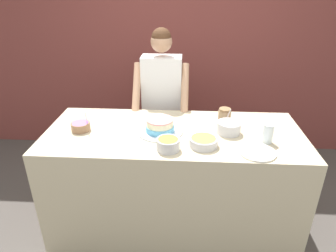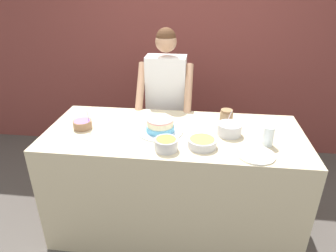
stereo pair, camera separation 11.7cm
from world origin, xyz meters
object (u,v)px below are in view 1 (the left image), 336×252
frosting_bowl_olive (203,141)px  drinking_glass (268,134)px  frosting_bowl_purple (81,126)px  cake (160,127)px  frosting_bowl_orange (168,144)px  frosting_bowl_pink (229,127)px  stoneware_jar (224,116)px  person_baker (162,96)px  ceramic_plate (257,152)px

frosting_bowl_olive → drinking_glass: (0.46, 0.08, 0.04)m
frosting_bowl_purple → cake: bearing=0.9°
frosting_bowl_purple → frosting_bowl_orange: (0.70, -0.25, 0.01)m
cake → frosting_bowl_pink: bearing=2.0°
drinking_glass → stoneware_jar: drinking_glass is taller
frosting_bowl_orange → stoneware_jar: (0.43, 0.45, 0.02)m
frosting_bowl_pink → stoneware_jar: bearing=95.7°
frosting_bowl_olive → stoneware_jar: bearing=63.7°
person_baker → frosting_bowl_purple: (-0.58, -0.68, -0.01)m
person_baker → cake: bearing=-86.7°
frosting_bowl_pink → person_baker: bearing=130.8°
frosting_bowl_olive → frosting_bowl_pink: size_ratio=1.13×
frosting_bowl_pink → drinking_glass: (0.26, -0.14, 0.02)m
drinking_glass → ceramic_plate: 0.20m
stoneware_jar → frosting_bowl_pink: bearing=-84.3°
frosting_bowl_orange → person_baker: bearing=97.2°
frosting_bowl_orange → stoneware_jar: size_ratio=1.21×
frosting_bowl_pink → stoneware_jar: 0.16m
frosting_bowl_orange → stoneware_jar: 0.62m
person_baker → frosting_bowl_purple: person_baker is taller
frosting_bowl_pink → ceramic_plate: frosting_bowl_pink is taller
person_baker → stoneware_jar: 0.74m
person_baker → frosting_bowl_orange: 0.94m
drinking_glass → stoneware_jar: (-0.28, 0.30, -0.01)m
person_baker → ceramic_plate: (0.73, -0.94, -0.04)m
frosting_bowl_olive → stoneware_jar: 0.42m
frosting_bowl_purple → stoneware_jar: size_ratio=1.25×
cake → frosting_bowl_pink: frosting_bowl_pink is taller
cake → frosting_bowl_olive: size_ratio=1.73×
frosting_bowl_purple → stoneware_jar: frosting_bowl_purple is taller
person_baker → frosting_bowl_olive: 0.94m
frosting_bowl_olive → ceramic_plate: bearing=-12.5°
cake → frosting_bowl_olive: 0.38m
stoneware_jar → person_baker: bearing=138.2°
cake → stoneware_jar: bearing=19.6°
frosting_bowl_orange → drinking_glass: size_ratio=1.13×
ceramic_plate → stoneware_jar: 0.49m
frosting_bowl_olive → frosting_bowl_orange: bearing=-163.7°
cake → stoneware_jar: size_ratio=2.62×
person_baker → frosting_bowl_orange: bearing=-82.8°
person_baker → frosting_bowl_olive: (0.36, -0.86, -0.01)m
frosting_bowl_purple → drinking_glass: bearing=-4.4°
person_baker → stoneware_jar: bearing=-41.8°
ceramic_plate → frosting_bowl_purple: bearing=168.6°
person_baker → stoneware_jar: size_ratio=12.15×
cake → frosting_bowl_purple: 0.62m
frosting_bowl_pink → drinking_glass: 0.29m
frosting_bowl_olive → ceramic_plate: 0.37m
cake → frosting_bowl_purple: bearing=-179.1°
drinking_glass → frosting_bowl_orange: bearing=-168.3°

